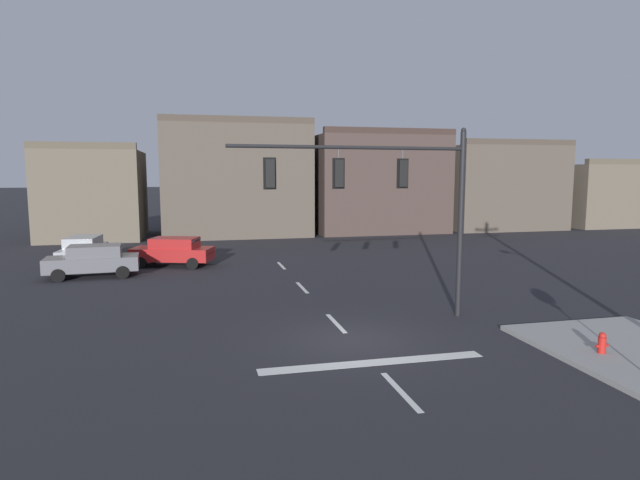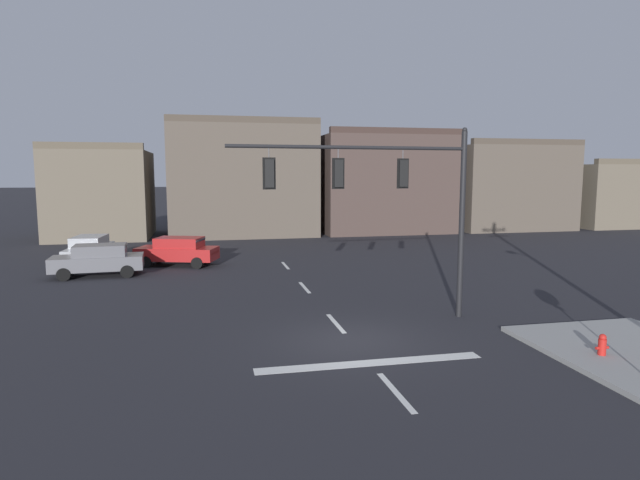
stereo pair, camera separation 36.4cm
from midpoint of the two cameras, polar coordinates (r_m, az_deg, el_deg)
The scene contains 9 objects.
ground_plane at distance 16.94m, azimuth 2.87°, elevation -10.69°, with size 400.00×400.00×0.00m, color #232328.
stop_bar_paint at distance 15.13m, azimuth 5.02°, elevation -12.90°, with size 6.40×0.50×0.01m, color silver.
lane_centreline at distance 18.78m, azimuth 1.16°, elevation -8.87°, with size 0.16×26.40×0.01m.
signal_mast_near_side at distance 18.47m, azimuth 6.95°, elevation 5.36°, with size 8.39×0.53×6.77m.
car_lot_nearside at distance 29.14m, azimuth -23.39°, elevation -1.99°, with size 4.55×2.15×1.61m.
car_lot_middle at distance 31.04m, azimuth -15.74°, elevation -1.14°, with size 4.74×3.10×1.61m.
car_lot_farside at distance 33.23m, azimuth -24.25°, elevation -0.98°, with size 2.17×4.56×1.61m.
fire_hydrant at distance 17.17m, azimuth 27.33°, elevation -10.10°, with size 0.40×0.30×0.75m.
building_row at distance 50.58m, azimuth 8.39°, elevation 5.56°, with size 59.05×12.73×9.55m.
Camera 1 is at (-4.67, -15.45, 5.18)m, focal length 29.97 mm.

